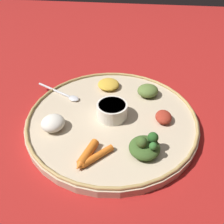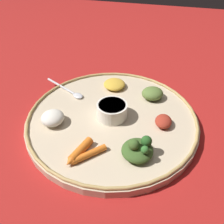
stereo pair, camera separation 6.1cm
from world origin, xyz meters
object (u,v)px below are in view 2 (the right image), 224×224
(carrot_outer, at_px, (87,155))
(spoon, at_px, (70,91))
(carrot_near_spoon, at_px, (79,151))
(center_bowl, at_px, (112,110))
(greens_pile, at_px, (138,149))

(carrot_outer, bearing_deg, spoon, 120.72)
(carrot_near_spoon, bearing_deg, center_bowl, 75.80)
(carrot_near_spoon, bearing_deg, greens_pile, 14.04)
(carrot_near_spoon, bearing_deg, spoon, 117.48)
(carrot_near_spoon, relative_size, carrot_outer, 1.08)
(center_bowl, height_order, carrot_outer, center_bowl)
(center_bowl, bearing_deg, carrot_outer, -96.88)
(greens_pile, height_order, carrot_near_spoon, greens_pile)
(spoon, distance_m, greens_pile, 0.31)
(greens_pile, xyz_separation_m, carrot_near_spoon, (-0.12, -0.03, -0.01))
(spoon, height_order, carrot_near_spoon, carrot_near_spoon)
(carrot_outer, bearing_deg, greens_pile, 18.29)
(center_bowl, xyz_separation_m, greens_pile, (0.09, -0.11, -0.00))
(center_bowl, distance_m, spoon, 0.17)
(center_bowl, distance_m, carrot_near_spoon, 0.15)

